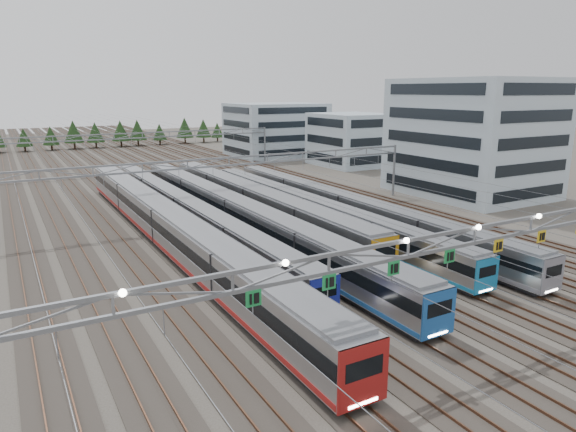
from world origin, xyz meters
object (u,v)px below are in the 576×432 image
train_c (236,213)px  train_e (311,210)px  train_a (167,225)px  train_d (254,201)px  train_f (347,208)px  gantry_near (475,239)px  gantry_mid (229,168)px  train_b (184,209)px  depot_bldg_north (276,129)px  gantry_far (143,140)px  depot_bldg_south (472,137)px  depot_bldg_mid (351,139)px

train_c → train_e: bearing=-14.9°
train_a → train_d: (13.50, 6.65, -0.07)m
train_d → train_e: bearing=-56.9°
train_a → train_f: bearing=-3.6°
gantry_near → gantry_mid: gantry_near is taller
train_a → train_e: 18.01m
gantry_mid → train_b: bearing=-168.3°
train_d → depot_bldg_north: (33.85, 57.33, 4.27)m
train_f → gantry_mid: 16.12m
train_a → train_d: size_ratio=1.30×
train_a → gantry_near: gantry_near is taller
train_a → gantry_far: 55.56m
train_b → train_d: train_d is taller
train_f → gantry_mid: (-11.25, 10.68, 4.38)m
gantry_far → depot_bldg_south: size_ratio=2.56×
train_b → train_d: bearing=-7.7°
train_b → train_e: bearing=-31.0°
train_e → gantry_far: size_ratio=0.94×
train_c → gantry_mid: 8.59m
gantry_near → train_f: bearing=69.0°
train_e → depot_bldg_north: 70.77m
train_f → depot_bldg_south: size_ratio=2.54×
train_c → train_d: size_ratio=1.24×
train_f → gantry_mid: gantry_mid is taller
train_a → train_c: (9.00, 2.14, -0.16)m
train_d → gantry_near: bearing=-93.5°
gantry_far → train_e: bearing=-82.9°
train_a → gantry_far: size_ratio=1.21×
train_c → depot_bldg_north: (38.35, 61.84, 4.37)m
train_a → train_f: (22.50, -1.42, -0.31)m
gantry_mid → depot_bldg_north: 65.55m
gantry_far → depot_bldg_north: bearing=15.1°
train_e → depot_bldg_south: 33.71m
train_c → depot_bldg_south: (41.64, 2.17, 6.88)m
train_a → depot_bldg_south: 51.27m
train_c → depot_bldg_north: size_ratio=2.96×
depot_bldg_north → gantry_near: bearing=-110.9°
depot_bldg_north → train_a: bearing=-126.5°
train_b → train_c: size_ratio=0.97×
train_d → depot_bldg_mid: bearing=40.0°
gantry_mid → depot_bldg_south: bearing=-7.2°
train_d → depot_bldg_north: size_ratio=2.39×
train_c → gantry_far: gantry_far is taller
gantry_near → depot_bldg_north: (36.14, 94.84, -0.57)m
train_f → train_c: bearing=165.2°
train_a → depot_bldg_north: bearing=53.5°
train_c → gantry_mid: size_ratio=1.16×
train_c → gantry_far: 52.35m
gantry_near → depot_bldg_north: size_ratio=2.56×
depot_bldg_north → train_e: bearing=-114.6°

